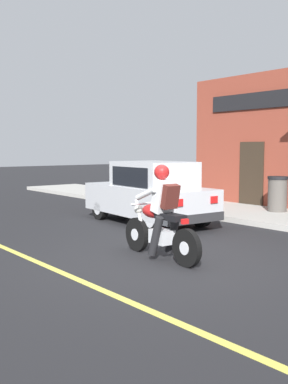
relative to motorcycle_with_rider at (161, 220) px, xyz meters
The scene contains 7 objects.
ground_plane 0.73m from the motorcycle_with_rider, 81.42° to the right, with size 80.00×80.00×0.00m, color black.
sidewalk_curb 5.88m from the motorcycle_with_rider, 27.96° to the left, with size 2.60×22.00×0.14m, color #ADAAA3.
lane_stripe 3.33m from the motorcycle_with_rider, 122.71° to the left, with size 0.12×19.80×0.01m, color #D1C64C.
motorcycle_with_rider is the anchor object (origin of this frame).
car_hatchback 3.66m from the motorcycle_with_rider, 53.00° to the left, with size 1.93×3.90×1.57m.
trash_bin 5.95m from the motorcycle_with_rider, 15.42° to the left, with size 0.56×0.56×0.98m.
fire_hydrant 7.10m from the motorcycle_with_rider, 40.72° to the left, with size 0.36×0.24×0.88m.
Camera 1 is at (-5.07, -5.43, 1.89)m, focal length 42.00 mm.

